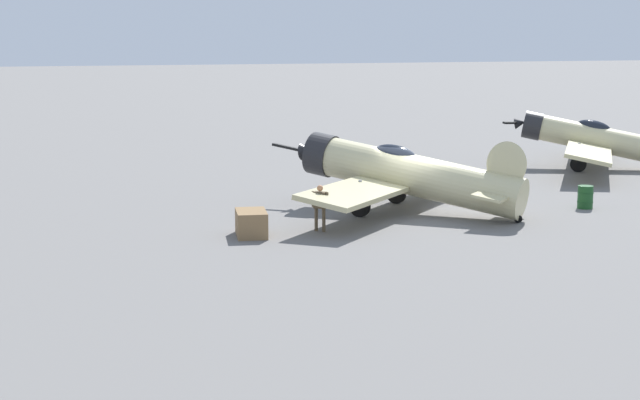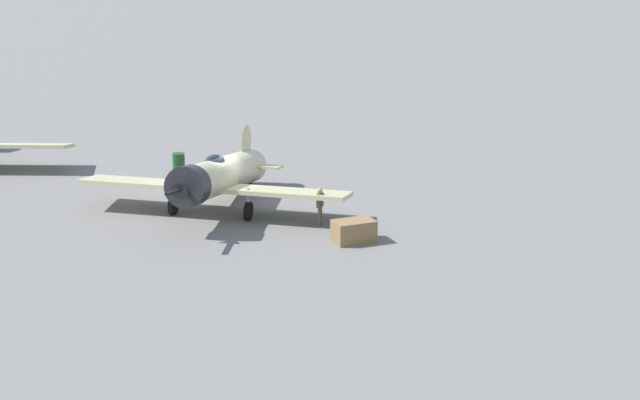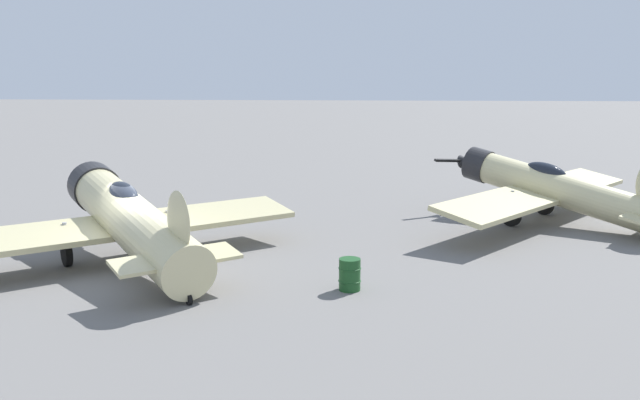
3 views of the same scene
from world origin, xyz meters
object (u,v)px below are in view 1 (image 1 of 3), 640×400
Objects in this scene: airplane_foreground at (403,174)px; fuel_drum at (585,197)px; ground_crew_mechanic at (320,203)px; equipment_crate at (251,223)px; airplane_mid_apron at (599,140)px.

airplane_foreground is 11.30× the size of fuel_drum.
equipment_crate is (-2.44, 0.09, -0.55)m from ground_crew_mechanic.
airplane_foreground is 4.90m from ground_crew_mechanic.
ground_crew_mechanic is at bearing 64.64° from airplane_mid_apron.
ground_crew_mechanic reaches higher than equipment_crate.
equipment_crate is at bearing 61.66° from airplane_mid_apron.
airplane_mid_apron is at bearing -103.44° from airplane_foreground.
equipment_crate is at bearing -177.76° from fuel_drum.
equipment_crate is at bearing 67.51° from airplane_foreground.
ground_crew_mechanic reaches higher than fuel_drum.
airplane_foreground reaches higher than fuel_drum.
fuel_drum is at bearing -145.22° from airplane_foreground.
fuel_drum is at bearing 87.82° from airplane_mid_apron.
airplane_mid_apron is 6.89× the size of equipment_crate.
fuel_drum is (11.31, 0.62, -0.53)m from ground_crew_mechanic.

